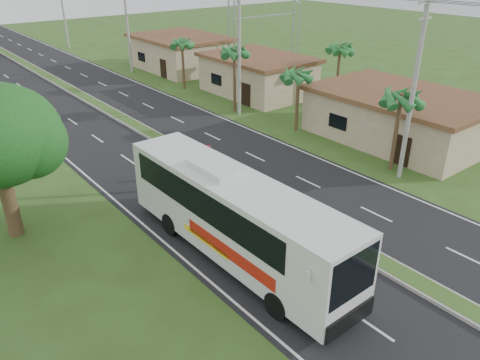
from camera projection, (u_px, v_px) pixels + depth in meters
ground at (332, 237)px, 22.95m from camera, size 180.00×180.00×0.00m
road_asphalt at (140, 129)px, 36.98m from camera, size 14.00×160.00×0.02m
median_strip at (139, 128)px, 36.94m from camera, size 1.20×160.00×0.18m
lane_edge_left at (55, 149)px, 33.22m from camera, size 0.12×160.00×0.01m
lane_edge_right at (209, 112)px, 40.74m from camera, size 0.12×160.00×0.01m
shop_near at (400, 116)px, 34.24m from camera, size 8.60×12.60×3.52m
shop_mid at (258, 75)px, 45.43m from camera, size 7.60×10.60×3.67m
shop_far at (181, 52)px, 55.22m from camera, size 8.60×11.60×3.82m
palm_verge_a at (401, 98)px, 28.02m from camera, size 2.40×2.40×5.45m
palm_verge_b at (299, 75)px, 34.73m from camera, size 2.40×2.40×5.05m
palm_verge_c at (234, 52)px, 38.97m from camera, size 2.40×2.40×5.85m
palm_verge_d at (182, 43)px, 45.82m from camera, size 2.40×2.40×5.25m
palm_behind_shop at (340, 49)px, 41.13m from camera, size 2.40×2.40×5.65m
utility_pole_a at (414, 87)px, 26.63m from camera, size 1.60×0.28×11.00m
utility_pole_b at (239, 40)px, 37.59m from camera, size 3.20×0.28×12.00m
utility_pole_c at (127, 21)px, 51.89m from camera, size 1.60×0.28×11.00m
utility_pole_d at (63, 8)px, 66.03m from camera, size 1.60×0.28×10.50m
billboard_lattice at (266, 8)px, 53.35m from camera, size 10.18×1.18×12.07m
coach_bus_main at (233, 212)px, 20.53m from camera, size 2.91×13.07×4.21m
motorcyclist at (209, 166)px, 28.74m from camera, size 1.70×0.89×2.14m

